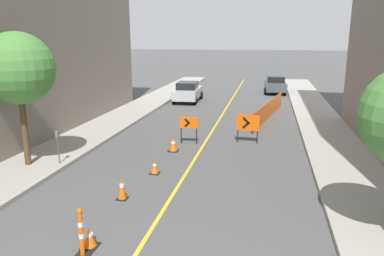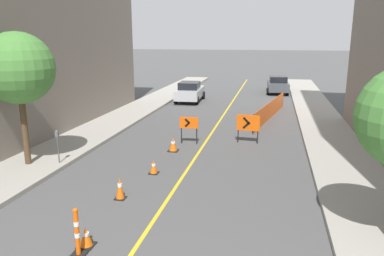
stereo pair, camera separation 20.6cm
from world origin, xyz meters
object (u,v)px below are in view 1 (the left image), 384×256
traffic_cone_second (90,238)px  arrow_barricade_secondary (248,124)px  parking_meter_near_curb (58,140)px  traffic_cone_fifth (173,145)px  arrow_barricade_primary (189,125)px  parked_car_curb_near (188,92)px  delineator_post_front (81,236)px  traffic_cone_third (122,189)px  parked_car_curb_mid (275,84)px  street_tree_left_near (18,69)px  traffic_cone_fourth (155,167)px

traffic_cone_second → arrow_barricade_secondary: size_ratio=0.36×
parking_meter_near_curb → traffic_cone_fifth: bearing=37.7°
arrow_barricade_primary → parked_car_curb_near: size_ratio=0.30×
traffic_cone_second → delineator_post_front: 0.50m
traffic_cone_third → parked_car_curb_mid: size_ratio=0.17×
arrow_barricade_primary → parked_car_curb_mid: bearing=71.3°
parked_car_curb_near → street_tree_left_near: street_tree_left_near is taller
arrow_barricade_primary → street_tree_left_near: street_tree_left_near is taller
street_tree_left_near → arrow_barricade_secondary: bearing=33.2°
delineator_post_front → arrow_barricade_primary: arrow_barricade_primary is taller
arrow_barricade_primary → parked_car_curb_mid: size_ratio=0.30×
delineator_post_front → parked_car_curb_mid: size_ratio=0.28×
arrow_barricade_secondary → parked_car_curb_near: bearing=119.7°
traffic_cone_fifth → parked_car_curb_near: (-2.20, 13.40, 0.49)m
parked_car_curb_near → parking_meter_near_curb: parked_car_curb_near is taller
traffic_cone_second → parked_car_curb_mid: size_ratio=0.12×
arrow_barricade_primary → arrow_barricade_secondary: arrow_barricade_secondary is taller
delineator_post_front → arrow_barricade_primary: (0.47, 9.98, 0.43)m
parked_car_curb_near → traffic_cone_fourth: bearing=-84.9°
parked_car_curb_mid → traffic_cone_second: bearing=-102.9°
traffic_cone_fifth → arrow_barricade_primary: 1.55m
traffic_cone_second → parked_car_curb_mid: parked_car_curb_mid is taller
arrow_barricade_secondary → parked_car_curb_mid: (1.53, 17.57, -0.17)m
parked_car_curb_near → parking_meter_near_curb: size_ratio=3.24×
traffic_cone_third → street_tree_left_near: size_ratio=0.14×
parked_car_curb_mid → parked_car_curb_near: bearing=-141.3°
parked_car_curb_near → traffic_cone_third: bearing=-87.0°
arrow_barricade_primary → delineator_post_front: bearing=-98.1°
arrow_barricade_secondary → parking_meter_near_curb: size_ratio=1.04×
arrow_barricade_secondary → street_tree_left_near: size_ratio=0.27×
traffic_cone_third → delineator_post_front: delineator_post_front is taller
parked_car_curb_near → parking_meter_near_curb: bearing=-98.7°
arrow_barricade_secondary → traffic_cone_fourth: bearing=-118.6°
traffic_cone_second → traffic_cone_fourth: 5.26m
parked_car_curb_near → parked_car_curb_mid: 9.36m
traffic_cone_third → arrow_barricade_secondary: size_ratio=0.52×
traffic_cone_fifth → parked_car_curb_mid: parked_car_curb_mid is taller
parked_car_curb_mid → street_tree_left_near: (-9.87, -23.02, 3.14)m
traffic_cone_fourth → delineator_post_front: 5.68m
arrow_barricade_secondary → parked_car_curb_mid: 17.64m
traffic_cone_second → parked_car_curb_near: bearing=95.7°
delineator_post_front → parked_car_curb_mid: (4.80, 28.27, 0.26)m
traffic_cone_fourth → parked_car_curb_mid: 23.10m
delineator_post_front → traffic_cone_third: bearing=95.2°
parked_car_curb_mid → street_tree_left_near: 25.24m
parked_car_curb_mid → parking_meter_near_curb: 24.29m
traffic_cone_fifth → delineator_post_front: 8.64m
traffic_cone_fifth → street_tree_left_near: 7.11m
traffic_cone_second → street_tree_left_near: bearing=136.2°
traffic_cone_third → arrow_barricade_primary: arrow_barricade_primary is taller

